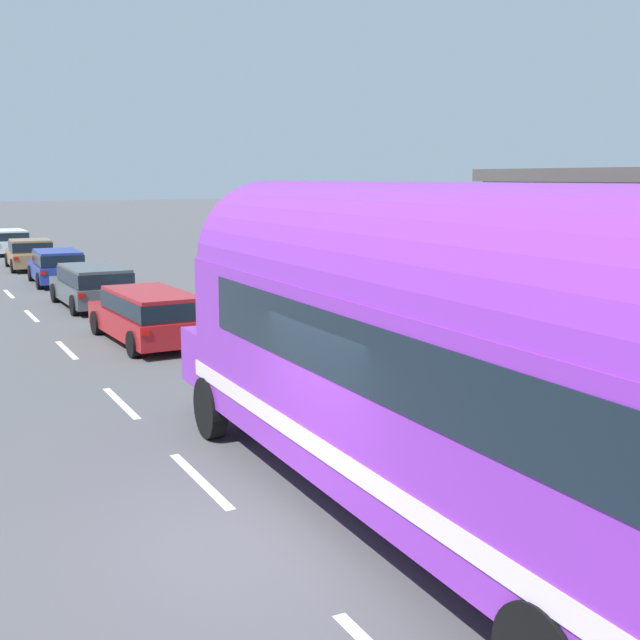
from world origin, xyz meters
name	(u,v)px	position (x,y,z in m)	size (l,w,h in m)	color
ground_plane	(265,543)	(0.00, 0.00, 0.00)	(300.00, 300.00, 0.00)	#4C4C4F
lane_markings	(164,336)	(2.66, 12.93, 0.00)	(3.91, 80.00, 0.01)	silver
painted_bus	(450,348)	(1.87, -0.93, 2.30)	(2.78, 12.52, 4.12)	purple
car_lead	(149,313)	(2.05, 12.08, 0.80)	(2.05, 4.83, 1.37)	#A5191E
car_second	(93,283)	(2.07, 18.73, 0.80)	(2.04, 4.59, 1.37)	#474C51
car_third	(57,265)	(2.09, 25.38, 0.78)	(2.00, 4.32, 1.37)	navy
car_fourth	(31,253)	(1.99, 31.79, 0.73)	(2.16, 4.50, 1.37)	olive
car_fifth	(8,240)	(2.00, 40.06, 0.79)	(2.04, 4.51, 1.37)	white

